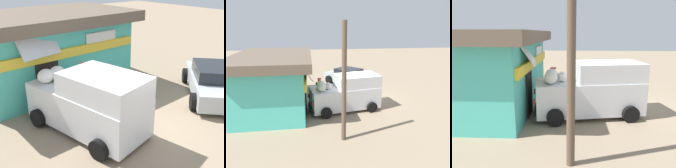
{
  "view_description": "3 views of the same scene",
  "coord_description": "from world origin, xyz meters",
  "views": [
    {
      "loc": [
        -5.62,
        -5.24,
        4.79
      ],
      "look_at": [
        0.65,
        2.23,
        0.75
      ],
      "focal_mm": 43.77,
      "sensor_mm": 36.0,
      "label": 1
    },
    {
      "loc": [
        -12.68,
        3.08,
        4.88
      ],
      "look_at": [
        1.39,
        1.24,
        0.8
      ],
      "focal_mm": 33.19,
      "sensor_mm": 36.0,
      "label": 2
    },
    {
      "loc": [
        -9.42,
        1.68,
        3.15
      ],
      "look_at": [
        -0.1,
        2.19,
        0.95
      ],
      "focal_mm": 35.04,
      "sensor_mm": 36.0,
      "label": 3
    }
  ],
  "objects": [
    {
      "name": "utility_pole",
      "position": [
        -4.66,
        1.78,
        2.53
      ],
      "size": [
        0.2,
        0.2,
        5.05
      ],
      "primitive_type": "cylinder",
      "color": "brown",
      "rests_on": "ground_plane"
    },
    {
      "name": "unloaded_banana_pile",
      "position": [
        -1.84,
        4.37,
        0.24
      ],
      "size": [
        0.93,
        0.83,
        0.5
      ],
      "color": "silver",
      "rests_on": "ground_plane"
    },
    {
      "name": "parked_sedan",
      "position": [
        4.2,
        -0.04,
        0.62
      ],
      "size": [
        4.25,
        4.09,
        1.31
      ],
      "color": "#B2B7BC",
      "rests_on": "ground_plane"
    },
    {
      "name": "storefront_bar",
      "position": [
        -0.29,
        5.31,
        1.69
      ],
      "size": [
        7.18,
        4.55,
        3.23
      ],
      "color": "#4CC6B7",
      "rests_on": "ground_plane"
    },
    {
      "name": "delivery_van",
      "position": [
        -1.25,
        1.06,
        1.02
      ],
      "size": [
        2.63,
        4.73,
        2.85
      ],
      "color": "silver",
      "rests_on": "ground_plane"
    },
    {
      "name": "ground_plane",
      "position": [
        0.0,
        0.0,
        0.0
      ],
      "size": [
        60.0,
        60.0,
        0.0
      ],
      "primitive_type": "plane",
      "color": "gray"
    },
    {
      "name": "paint_bucket",
      "position": [
        1.26,
        2.38,
        0.16
      ],
      "size": [
        0.34,
        0.34,
        0.31
      ],
      "primitive_type": "cylinder",
      "color": "blue",
      "rests_on": "ground_plane"
    },
    {
      "name": "vendor_standing",
      "position": [
        -0.4,
        2.62,
        0.99
      ],
      "size": [
        0.48,
        0.48,
        1.72
      ],
      "color": "#4C4C51",
      "rests_on": "ground_plane"
    },
    {
      "name": "customer_bending",
      "position": [
        -1.73,
        2.47,
        0.85
      ],
      "size": [
        0.82,
        0.6,
        1.35
      ],
      "color": "#726047",
      "rests_on": "ground_plane"
    }
  ]
}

